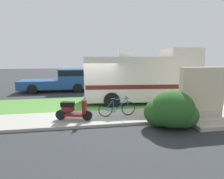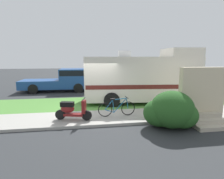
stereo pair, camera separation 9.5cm
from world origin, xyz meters
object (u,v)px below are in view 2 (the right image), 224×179
(motorhome_rv, at_px, (142,77))
(scooter, at_px, (72,110))
(bicycle, at_px, (117,108))
(pickup_truck_near, at_px, (66,79))
(bottle_green, at_px, (199,109))

(motorhome_rv, height_order, scooter, motorhome_rv)
(bicycle, xyz_separation_m, pickup_truck_near, (-3.07, 7.55, 0.50))
(motorhome_rv, xyz_separation_m, pickup_truck_near, (-5.15, 4.81, -0.60))
(bicycle, xyz_separation_m, bottle_green, (4.21, 0.04, -0.26))
(scooter, height_order, bicycle, scooter)
(motorhome_rv, height_order, pickup_truck_near, motorhome_rv)
(scooter, height_order, bottle_green, scooter)
(bicycle, relative_size, pickup_truck_near, 0.30)
(scooter, distance_m, bottle_green, 6.24)
(scooter, distance_m, bicycle, 2.03)
(scooter, xyz_separation_m, bottle_green, (6.22, 0.28, -0.35))
(pickup_truck_near, bearing_deg, scooter, -82.24)
(bicycle, height_order, bottle_green, bicycle)
(scooter, relative_size, bicycle, 0.91)
(bicycle, bearing_deg, pickup_truck_near, 112.14)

